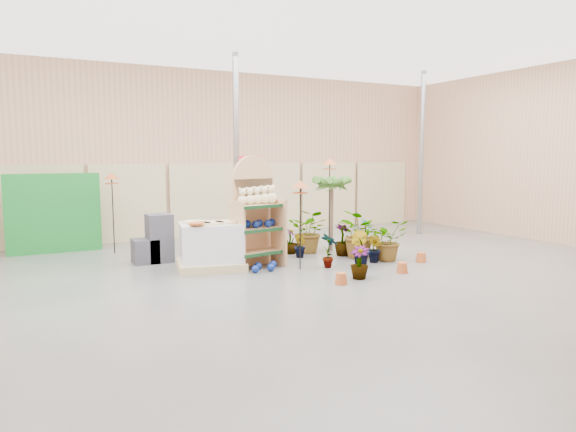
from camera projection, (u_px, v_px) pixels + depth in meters
name	position (u px, v px, depth m)	size (l,w,h in m)	color
room	(288.00, 155.00, 9.44)	(15.20, 12.10, 4.70)	#555553
display_shelf	(255.00, 216.00, 10.19)	(1.01, 0.73, 2.21)	tan
teddy_bears	(259.00, 197.00, 10.07)	(0.82, 0.23, 0.36)	#F3E7AF
gazing_balls_shelf	(258.00, 224.00, 10.10)	(0.81, 0.28, 0.15)	navy
gazing_balls_floor	(264.00, 267.00, 9.86)	(0.63, 0.39, 0.15)	navy
pallet_stack	(211.00, 246.00, 9.97)	(1.45, 1.29, 0.94)	tan
charcoal_planters	(155.00, 242.00, 10.60)	(0.80, 0.50, 1.00)	#303037
trellis_stock	(54.00, 213.00, 11.66)	(2.00, 0.30, 1.80)	#157627
offer_sign	(250.00, 184.00, 11.39)	(0.50, 0.08, 2.20)	gray
bird_table_front	(300.00, 187.00, 9.80)	(0.34, 0.34, 1.73)	black
bird_table_right	(330.00, 165.00, 11.51)	(0.34, 0.34, 2.14)	black
bird_table_back	(112.00, 179.00, 11.46)	(0.34, 0.34, 1.82)	black
palm	(331.00, 183.00, 11.77)	(0.70, 0.70, 1.83)	brown
potted_plant_0	(329.00, 250.00, 10.09)	(0.37, 0.25, 0.70)	#366720
potted_plant_1	(360.00, 249.00, 10.17)	(0.40, 0.32, 0.72)	#366720
potted_plant_2	(361.00, 234.00, 11.02)	(0.94, 0.81, 1.04)	#366720
potted_plant_3	(343.00, 239.00, 11.32)	(0.40, 0.40, 0.72)	#366720
potted_plant_4	(365.00, 233.00, 11.91)	(0.43, 0.29, 0.82)	#366720
potted_plant_5	(300.00, 246.00, 11.07)	(0.30, 0.24, 0.54)	#366720
potted_plant_6	(310.00, 231.00, 11.65)	(0.90, 0.78, 1.00)	#366720
potted_plant_7	(359.00, 262.00, 9.18)	(0.33, 0.33, 0.59)	#366720
potted_plant_9	(375.00, 249.00, 10.56)	(0.33, 0.26, 0.59)	#366720
potted_plant_10	(388.00, 240.00, 10.79)	(0.79, 0.68, 0.88)	#366720
potted_plant_11	(290.00, 241.00, 11.53)	(0.33, 0.33, 0.58)	#366720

